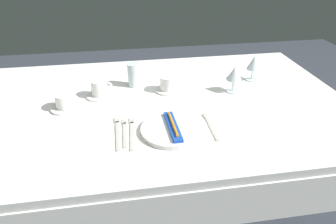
# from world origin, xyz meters

# --- Properties ---
(ground_plane) EXTENTS (6.00, 6.00, 0.00)m
(ground_plane) POSITION_xyz_m (0.00, 0.00, 0.00)
(ground_plane) COLOR #383D47
(dining_table) EXTENTS (1.80, 1.11, 0.74)m
(dining_table) POSITION_xyz_m (0.00, 0.00, 0.66)
(dining_table) COLOR white
(dining_table) RESTS_ON ground
(dinner_plate) EXTENTS (0.25, 0.25, 0.02)m
(dinner_plate) POSITION_xyz_m (0.04, -0.26, 0.75)
(dinner_plate) COLOR white
(dinner_plate) RESTS_ON dining_table
(toothbrush_package) EXTENTS (0.04, 0.21, 0.02)m
(toothbrush_package) POSITION_xyz_m (0.04, -0.26, 0.77)
(toothbrush_package) COLOR blue
(toothbrush_package) RESTS_ON dinner_plate
(fork_outer) EXTENTS (0.03, 0.23, 0.00)m
(fork_outer) POSITION_xyz_m (-0.12, -0.23, 0.74)
(fork_outer) COLOR beige
(fork_outer) RESTS_ON dining_table
(fork_inner) EXTENTS (0.02, 0.20, 0.00)m
(fork_inner) POSITION_xyz_m (-0.15, -0.23, 0.74)
(fork_inner) COLOR beige
(fork_inner) RESTS_ON dining_table
(fork_salad) EXTENTS (0.02, 0.23, 0.00)m
(fork_salad) POSITION_xyz_m (-0.18, -0.22, 0.74)
(fork_salad) COLOR beige
(fork_salad) RESTS_ON dining_table
(spoon_soup) EXTENTS (0.03, 0.21, 0.01)m
(spoon_soup) POSITION_xyz_m (0.20, -0.22, 0.74)
(spoon_soup) COLOR beige
(spoon_soup) RESTS_ON dining_table
(saucer_left) EXTENTS (0.12, 0.12, 0.01)m
(saucer_left) POSITION_xyz_m (0.08, 0.11, 0.74)
(saucer_left) COLOR white
(saucer_left) RESTS_ON dining_table
(coffee_cup_left) EXTENTS (0.11, 0.08, 0.07)m
(coffee_cup_left) POSITION_xyz_m (0.08, 0.11, 0.78)
(coffee_cup_left) COLOR white
(coffee_cup_left) RESTS_ON saucer_left
(saucer_right) EXTENTS (0.13, 0.13, 0.01)m
(saucer_right) POSITION_xyz_m (-0.25, 0.10, 0.74)
(saucer_right) COLOR white
(saucer_right) RESTS_ON dining_table
(coffee_cup_right) EXTENTS (0.10, 0.07, 0.07)m
(coffee_cup_right) POSITION_xyz_m (-0.25, 0.10, 0.79)
(coffee_cup_right) COLOR white
(coffee_cup_right) RESTS_ON saucer_right
(saucer_far) EXTENTS (0.13, 0.13, 0.01)m
(saucer_far) POSITION_xyz_m (-0.40, 0.00, 0.74)
(saucer_far) COLOR white
(saucer_far) RESTS_ON dining_table
(coffee_cup_far) EXTENTS (0.10, 0.08, 0.06)m
(coffee_cup_far) POSITION_xyz_m (-0.40, 0.00, 0.78)
(coffee_cup_far) COLOR white
(coffee_cup_far) RESTS_ON saucer_far
(wine_glass_centre) EXTENTS (0.07, 0.07, 0.13)m
(wine_glass_centre) POSITION_xyz_m (0.39, 0.05, 0.83)
(wine_glass_centre) COLOR silver
(wine_glass_centre) RESTS_ON dining_table
(wine_glass_left) EXTENTS (0.07, 0.07, 0.13)m
(wine_glass_left) POSITION_xyz_m (0.54, 0.16, 0.83)
(wine_glass_left) COLOR silver
(wine_glass_left) RESTS_ON dining_table
(drink_tumbler) EXTENTS (0.06, 0.06, 0.12)m
(drink_tumbler) POSITION_xyz_m (-0.08, 0.19, 0.79)
(drink_tumbler) COLOR silver
(drink_tumbler) RESTS_ON dining_table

